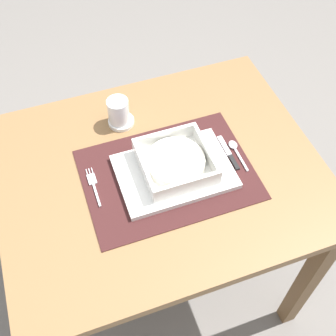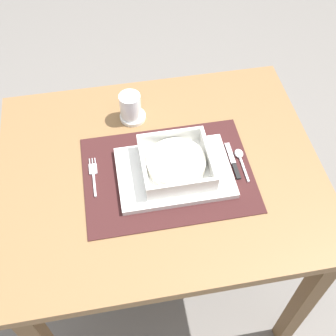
{
  "view_description": "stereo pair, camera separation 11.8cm",
  "coord_description": "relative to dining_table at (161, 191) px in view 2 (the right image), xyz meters",
  "views": [
    {
      "loc": [
        -0.22,
        -0.7,
        1.7
      ],
      "look_at": [
        0.02,
        -0.02,
        0.76
      ],
      "focal_mm": 46.55,
      "sensor_mm": 36.0,
      "label": 1
    },
    {
      "loc": [
        -0.11,
        -0.73,
        1.7
      ],
      "look_at": [
        0.02,
        -0.02,
        0.76
      ],
      "focal_mm": 46.55,
      "sensor_mm": 36.0,
      "label": 2
    }
  ],
  "objects": [
    {
      "name": "dining_table",
      "position": [
        0.0,
        0.0,
        0.0
      ],
      "size": [
        0.9,
        0.73,
        0.73
      ],
      "color": "brown",
      "rests_on": "ground"
    },
    {
      "name": "spoon",
      "position": [
        0.23,
        -0.01,
        0.12
      ],
      "size": [
        0.02,
        0.11,
        0.01
      ],
      "rotation": [
        0.0,
        0.0,
        0.03
      ],
      "color": "silver",
      "rests_on": "placemat"
    },
    {
      "name": "butter_knife",
      "position": [
        0.2,
        -0.02,
        0.12
      ],
      "size": [
        0.01,
        0.13,
        0.01
      ],
      "rotation": [
        0.0,
        0.0,
        -0.06
      ],
      "color": "black",
      "rests_on": "placemat"
    },
    {
      "name": "placemat",
      "position": [
        0.02,
        -0.02,
        0.11
      ],
      "size": [
        0.46,
        0.34,
        0.0
      ],
      "primitive_type": "cube",
      "color": "#381919",
      "rests_on": "dining_table"
    },
    {
      "name": "bread_knife",
      "position": [
        0.18,
        -0.04,
        0.12
      ],
      "size": [
        0.01,
        0.14,
        0.01
      ],
      "rotation": [
        0.0,
        0.0,
        -0.02
      ],
      "color": "#59331E",
      "rests_on": "placemat"
    },
    {
      "name": "serving_plate",
      "position": [
        0.03,
        -0.03,
        0.12
      ],
      "size": [
        0.31,
        0.22,
        0.02
      ],
      "primitive_type": "cube",
      "color": "white",
      "rests_on": "placemat"
    },
    {
      "name": "ground_plane",
      "position": [
        0.0,
        0.0,
        -0.62
      ],
      "size": [
        6.0,
        6.0,
        0.0
      ],
      "primitive_type": "plane",
      "color": "slate"
    },
    {
      "name": "condiment_saucer",
      "position": [
        -0.05,
        0.21,
        0.12
      ],
      "size": [
        0.08,
        0.08,
        0.04
      ],
      "color": "white",
      "rests_on": "dining_table"
    },
    {
      "name": "porridge_bowl",
      "position": [
        0.04,
        -0.02,
        0.15
      ],
      "size": [
        0.19,
        0.19,
        0.05
      ],
      "color": "white",
      "rests_on": "serving_plate"
    },
    {
      "name": "fork",
      "position": [
        -0.19,
        0.01,
        0.12
      ],
      "size": [
        0.02,
        0.13,
        0.0
      ],
      "rotation": [
        0.0,
        0.0,
        -0.07
      ],
      "color": "silver",
      "rests_on": "placemat"
    },
    {
      "name": "drinking_glass",
      "position": [
        -0.06,
        0.21,
        0.15
      ],
      "size": [
        0.06,
        0.06,
        0.09
      ],
      "color": "white",
      "rests_on": "dining_table"
    }
  ]
}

